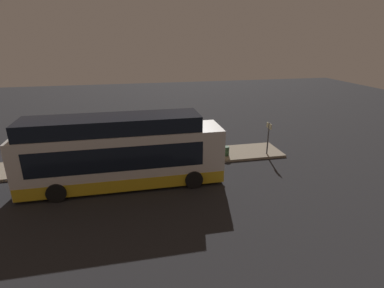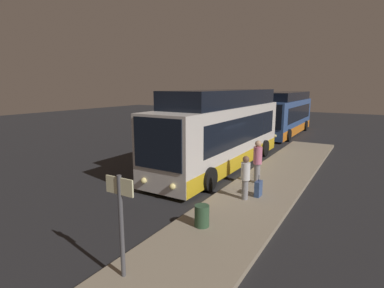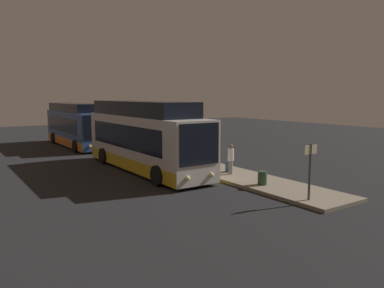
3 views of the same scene
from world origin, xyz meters
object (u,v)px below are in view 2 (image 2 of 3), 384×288
(bus_lead, at_px, (223,132))
(bus_second, at_px, (285,115))
(suitcase, at_px, (258,189))
(passenger_boarding, at_px, (258,160))
(trash_bin, at_px, (202,216))
(passenger_waiting, at_px, (245,176))
(sign_post, at_px, (121,214))

(bus_lead, distance_m, bus_second, 12.88)
(suitcase, bearing_deg, bus_second, -168.74)
(passenger_boarding, relative_size, trash_bin, 2.85)
(bus_lead, height_order, passenger_boarding, bus_lead)
(bus_lead, height_order, passenger_waiting, bus_lead)
(sign_post, bearing_deg, bus_lead, -166.64)
(bus_lead, height_order, bus_second, bus_lead)
(bus_lead, relative_size, passenger_waiting, 6.93)
(bus_lead, distance_m, trash_bin, 7.72)
(suitcase, xyz_separation_m, trash_bin, (3.26, -0.63, 0.03))
(suitcase, distance_m, sign_post, 6.41)
(bus_second, distance_m, trash_bin, 20.19)
(passenger_waiting, distance_m, sign_post, 5.75)
(bus_second, bearing_deg, passenger_boarding, 10.22)
(bus_second, height_order, passenger_waiting, bus_second)
(bus_lead, bearing_deg, suitcase, 40.88)
(suitcase, bearing_deg, bus_lead, -139.12)
(passenger_waiting, bearing_deg, suitcase, -1.75)
(passenger_waiting, distance_m, suitcase, 0.87)
(passenger_boarding, distance_m, trash_bin, 4.84)
(passenger_boarding, distance_m, suitcase, 1.79)
(bus_second, bearing_deg, bus_lead, -0.00)
(trash_bin, bearing_deg, bus_lead, -159.17)
(bus_second, relative_size, passenger_waiting, 6.41)
(suitcase, bearing_deg, passenger_boarding, -158.99)
(passenger_boarding, bearing_deg, suitcase, 120.04)
(sign_post, bearing_deg, passenger_waiting, 173.92)
(passenger_boarding, relative_size, passenger_waiting, 1.13)
(passenger_boarding, distance_m, passenger_waiting, 2.09)
(passenger_waiting, xyz_separation_m, suitcase, (-0.54, 0.33, -0.60))
(passenger_waiting, relative_size, sign_post, 0.71)
(suitcase, bearing_deg, trash_bin, -10.88)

